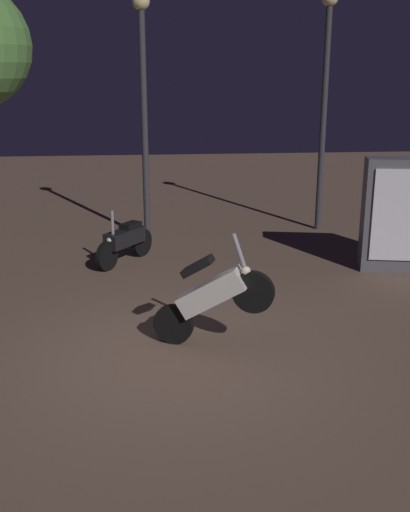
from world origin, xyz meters
TOP-DOWN VIEW (x-y plane):
  - ground_plane at (0.00, 0.00)m, footprint 40.00×40.00m
  - motorcycle_white_foreground at (0.53, 0.22)m, footprint 1.58×0.70m
  - motorcycle_black_parked_left at (-0.74, 4.19)m, footprint 1.05×1.40m
  - streetlamp_near at (3.71, 6.43)m, footprint 0.36×0.36m
  - streetlamp_far at (-0.31, 6.01)m, footprint 0.36×0.36m
  - kiosk_billboard at (4.46, 3.26)m, footprint 1.67×0.81m

SIDE VIEW (x-z plane):
  - ground_plane at x=0.00m, z-range 0.00..0.00m
  - motorcycle_black_parked_left at x=-0.74m, z-range -0.12..0.99m
  - motorcycle_white_foreground at x=0.53m, z-range -0.07..1.56m
  - kiosk_billboard at x=4.46m, z-range 0.00..2.10m
  - streetlamp_far at x=-0.31m, z-range 0.68..5.79m
  - streetlamp_near at x=3.71m, z-range 0.69..5.95m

